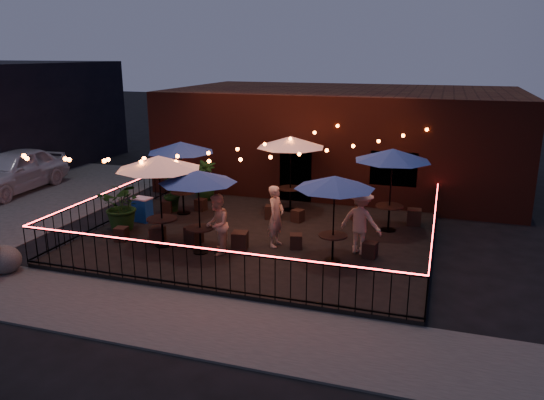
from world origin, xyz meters
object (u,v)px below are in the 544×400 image
Objects in this scene: boulder at (3,260)px; cafe_table_2 at (198,178)px; cafe_table_1 at (181,148)px; cafe_table_4 at (335,183)px; cafe_table_5 at (393,156)px; cafe_table_0 at (159,164)px; cafe_table_3 at (291,143)px; cooler at (142,209)px.

cafe_table_2 is at bearing 30.21° from boulder.
boulder is at bearing -111.21° from cafe_table_1.
cafe_table_5 reaches higher than cafe_table_4.
cafe_table_0 is 6.84m from cafe_table_5.
cafe_table_3 is at bearing 24.14° from cafe_table_1.
cafe_table_5 is 3.49× the size of cooler.
boulder is (-7.92, -3.07, -1.89)m from cafe_table_4.
cafe_table_0 is 0.98× the size of cafe_table_4.
boulder is (-2.21, -5.69, -2.05)m from cafe_table_1.
cafe_table_2 is (1.25, -0.16, -0.26)m from cafe_table_0.
cooler is 4.70m from boulder.
cafe_table_2 is 1.03× the size of cafe_table_4.
cafe_table_3 is 3.53× the size of cooler.
cooler is at bearing -125.86° from cafe_table_1.
cafe_table_0 is 4.64m from boulder.
cafe_table_5 is (5.96, 3.36, -0.04)m from cafe_table_0.
cooler is at bearing 146.84° from cafe_table_2.
cafe_table_2 reaches higher than cafe_table_4.
cafe_table_2 is 3.98m from cooler.
cafe_table_5 reaches higher than boulder.
boulder is at bearing -158.80° from cafe_table_4.
cafe_table_4 is 6.94m from cooler.
boulder is at bearing -98.03° from cooler.
cafe_table_4 is at bearing 4.45° from cafe_table_0.
cafe_table_4 is at bearing -60.18° from cafe_table_3.
cafe_table_1 is at bearing 68.79° from boulder.
cooler is at bearing 73.34° from boulder.
cafe_table_1 is 6.44m from boulder.
cafe_table_4 is 0.96× the size of cafe_table_5.
cafe_table_4 is at bearing -3.58° from cooler.
cafe_table_1 is 0.93× the size of cafe_table_4.
cafe_table_2 is 2.92× the size of boulder.
cafe_table_3 reaches higher than cafe_table_1.
cafe_table_0 reaches higher than cafe_table_1.
boulder is at bearing -127.72° from cafe_table_3.
cafe_table_0 is 3.28× the size of cooler.
cafe_table_3 is at bearing 161.96° from cafe_table_5.
cafe_table_5 is (1.13, 2.98, 0.23)m from cafe_table_4.
cafe_table_1 is 3.12× the size of cooler.
cafe_table_1 is 0.91× the size of cafe_table_2.
cafe_table_3 is (3.36, 1.50, 0.11)m from cafe_table_1.
cafe_table_2 is 5.38m from boulder.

